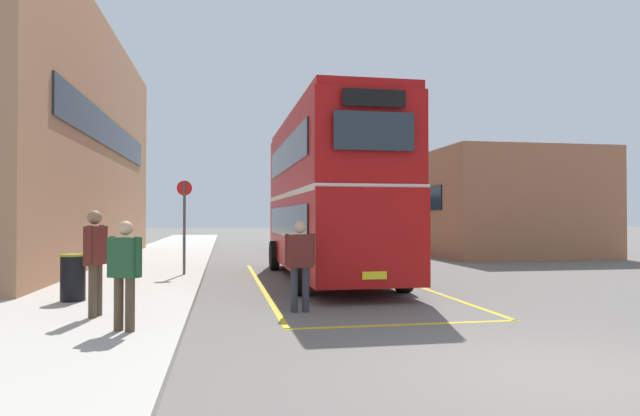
{
  "coord_description": "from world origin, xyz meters",
  "views": [
    {
      "loc": [
        -3.88,
        -5.81,
        1.84
      ],
      "look_at": [
        -0.53,
        13.47,
        2.14
      ],
      "focal_mm": 30.87,
      "sensor_mm": 36.0,
      "label": 1
    }
  ],
  "objects": [
    {
      "name": "single_deck_bus",
      "position": [
        2.88,
        27.63,
        1.64
      ],
      "size": [
        2.77,
        9.77,
        3.02
      ],
      "color": "black",
      "rests_on": "ground"
    },
    {
      "name": "bus_stop_sign",
      "position": [
        -5.05,
        10.75,
        1.79
      ],
      "size": [
        0.44,
        0.08,
        2.75
      ],
      "color": "#4C4C51",
      "rests_on": "sidewalk_left"
    },
    {
      "name": "pedestrian_waiting_near",
      "position": [
        -6.04,
        4.05,
        1.2
      ],
      "size": [
        0.3,
        0.6,
        1.8
      ],
      "color": "#473828",
      "rests_on": "sidewalk_left"
    },
    {
      "name": "ground_plane",
      "position": [
        0.0,
        14.4,
        0.0
      ],
      "size": [
        135.6,
        135.6,
        0.0
      ],
      "primitive_type": "plane",
      "color": "#66605B"
    },
    {
      "name": "bay_marking_yellow",
      "position": [
        -0.9,
        8.13,
        0.0
      ],
      "size": [
        4.31,
        11.82,
        0.01
      ],
      "color": "gold",
      "rests_on": "ground"
    },
    {
      "name": "depot_building_right",
      "position": [
        9.16,
        23.77,
        2.43
      ],
      "size": [
        7.4,
        17.97,
        4.86
      ],
      "color": "#9E6647",
      "rests_on": "ground"
    },
    {
      "name": "brick_building_left",
      "position": [
        -10.77,
        15.81,
        4.46
      ],
      "size": [
        5.4,
        18.83,
        8.92
      ],
      "color": "#AD7A56",
      "rests_on": "ground"
    },
    {
      "name": "litter_bin",
      "position": [
        -6.89,
        5.95,
        0.61
      ],
      "size": [
        0.51,
        0.51,
        0.94
      ],
      "color": "black",
      "rests_on": "sidewalk_left"
    },
    {
      "name": "double_decker_bus",
      "position": [
        -0.91,
        9.98,
        2.51
      ],
      "size": [
        2.89,
        9.81,
        4.75
      ],
      "color": "black",
      "rests_on": "ground"
    },
    {
      "name": "pedestrian_boarding",
      "position": [
        -2.45,
        4.71,
        1.02
      ],
      "size": [
        0.59,
        0.25,
        1.75
      ],
      "color": "#2D2D38",
      "rests_on": "ground"
    },
    {
      "name": "sidewalk_left",
      "position": [
        -6.5,
        16.8,
        0.07
      ],
      "size": [
        4.0,
        57.6,
        0.14
      ],
      "primitive_type": "cube",
      "color": "#B2ADA3",
      "rests_on": "ground"
    },
    {
      "name": "pedestrian_waiting_far",
      "position": [
        -5.34,
        2.74,
        1.08
      ],
      "size": [
        0.51,
        0.43,
        1.63
      ],
      "color": "#473828",
      "rests_on": "sidewalk_left"
    }
  ]
}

